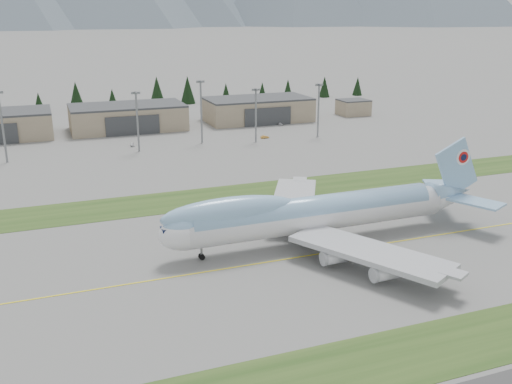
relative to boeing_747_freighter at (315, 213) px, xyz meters
name	(u,v)px	position (x,y,z in m)	size (l,w,h in m)	color
ground	(311,255)	(-3.98, -6.32, -6.83)	(7000.00, 7000.00, 0.00)	slate
grass_strip_near	(422,352)	(-3.98, -44.32, -6.83)	(400.00, 14.00, 0.08)	#274518
grass_strip_far	(240,194)	(-3.98, 38.68, -6.83)	(400.00, 18.00, 0.08)	#274518
taxiway_line_main	(311,255)	(-3.98, -6.32, -6.83)	(400.00, 0.40, 0.02)	yellow
boeing_747_freighter	(315,213)	(0.00, 0.00, 0.00)	(77.93, 67.97, 20.73)	white
hangar_center	(128,117)	(-18.98, 143.58, -1.45)	(48.00, 26.60, 10.80)	gray
hangar_right	(257,109)	(41.02, 143.58, -1.45)	(48.00, 26.60, 10.80)	gray
control_shed	(353,107)	(91.02, 141.68, -3.03)	(14.00, 12.00, 7.60)	gray
floodlight_masts	(187,105)	(-2.70, 101.61, 8.86)	(120.37, 9.56, 24.01)	slate
service_vehicle_a	(132,146)	(-22.66, 110.07, -6.83)	(1.49, 3.70, 1.26)	silver
service_vehicle_b	(265,138)	(29.67, 105.44, -6.83)	(1.22, 3.46, 1.14)	gold
service_vehicle_c	(280,125)	(46.62, 129.18, -6.83)	(1.47, 3.63, 1.05)	#BAB8BE
conifer_belt	(112,95)	(-17.89, 204.87, -0.09)	(268.96, 14.24, 16.01)	black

